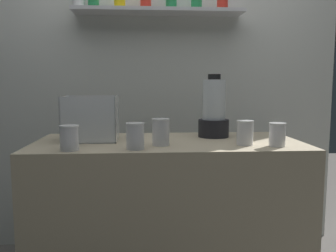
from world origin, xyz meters
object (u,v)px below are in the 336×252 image
object	(u,v)px
juice_cup_mango_far_left	(69,139)
juice_cup_mango_left	(135,138)
juice_cup_orange_right	(245,134)
juice_cup_carrot_far_right	(277,136)
blender_pitcher	(214,112)
carrot_display_bin	(92,126)
juice_cup_carrot_middle	(161,134)

from	to	relation	value
juice_cup_mango_far_left	juice_cup_mango_left	distance (m)	0.30
juice_cup_mango_far_left	juice_cup_mango_left	size ratio (longest dim) A/B	0.94
juice_cup_orange_right	juice_cup_carrot_far_right	bearing A→B (deg)	-18.78
juice_cup_mango_left	juice_cup_orange_right	bearing A→B (deg)	8.79
blender_pitcher	juice_cup_mango_left	world-z (taller)	blender_pitcher
blender_pitcher	juice_cup_carrot_far_right	distance (m)	0.42
juice_cup_mango_left	carrot_display_bin	bearing A→B (deg)	131.68
juice_cup_mango_far_left	juice_cup_carrot_far_right	xyz separation A→B (m)	(0.98, 0.04, 0.00)
carrot_display_bin	juice_cup_mango_left	bearing A→B (deg)	-48.32
blender_pitcher	juice_cup_mango_left	size ratio (longest dim) A/B	2.90
juice_cup_mango_far_left	juice_cup_carrot_middle	distance (m)	0.43
blender_pitcher	juice_cup_mango_far_left	distance (m)	0.83
juice_cup_orange_right	juice_cup_carrot_middle	bearing A→B (deg)	178.09
juice_cup_mango_left	juice_cup_carrot_middle	xyz separation A→B (m)	(0.12, 0.10, 0.00)
juice_cup_mango_far_left	juice_cup_orange_right	distance (m)	0.84
juice_cup_mango_left	juice_cup_carrot_middle	bearing A→B (deg)	38.44
blender_pitcher	juice_cup_mango_left	distance (m)	0.57
carrot_display_bin	juice_cup_carrot_middle	distance (m)	0.40
blender_pitcher	juice_cup_mango_far_left	world-z (taller)	blender_pitcher
juice_cup_carrot_far_right	blender_pitcher	bearing A→B (deg)	127.19
carrot_display_bin	blender_pitcher	bearing A→B (deg)	7.82
carrot_display_bin	juice_cup_carrot_middle	bearing A→B (deg)	-25.29
carrot_display_bin	blender_pitcher	xyz separation A→B (m)	(0.68, 0.09, 0.06)
juice_cup_mango_left	juice_cup_carrot_far_right	size ratio (longest dim) A/B	1.07
juice_cup_orange_right	juice_cup_carrot_far_right	world-z (taller)	juice_cup_orange_right
juice_cup_carrot_middle	blender_pitcher	bearing A→B (deg)	40.01
juice_cup_carrot_middle	juice_cup_carrot_far_right	world-z (taller)	juice_cup_carrot_middle
juice_cup_carrot_middle	juice_cup_orange_right	bearing A→B (deg)	-1.91
juice_cup_mango_left	juice_cup_carrot_far_right	bearing A→B (deg)	2.86
carrot_display_bin	juice_cup_mango_left	world-z (taller)	carrot_display_bin
carrot_display_bin	juice_cup_orange_right	bearing A→B (deg)	-13.35
blender_pitcher	juice_cup_orange_right	bearing A→B (deg)	-69.64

